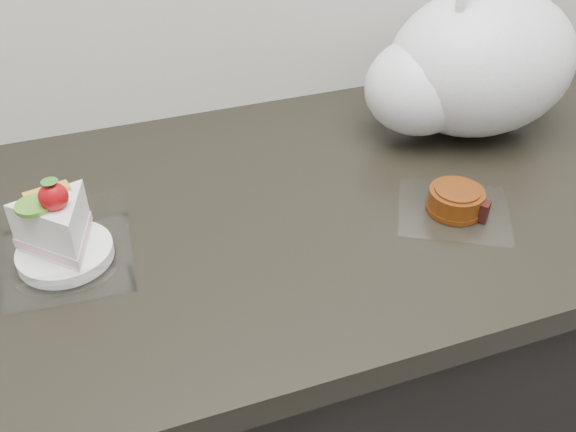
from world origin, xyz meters
The scene contains 4 objects.
counter centered at (0.00, 1.69, 0.45)m, with size 2.04×0.64×0.90m.
cake_tray centered at (-0.31, 1.66, 0.93)m, with size 0.18×0.18×0.13m.
mooncake_wrap centered at (0.22, 1.59, 0.91)m, with size 0.21×0.20×0.04m.
plastic_bag centered at (0.35, 1.79, 1.02)m, with size 0.39×0.30×0.29m.
Camera 1 is at (-0.25, 0.98, 1.44)m, focal length 40.00 mm.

